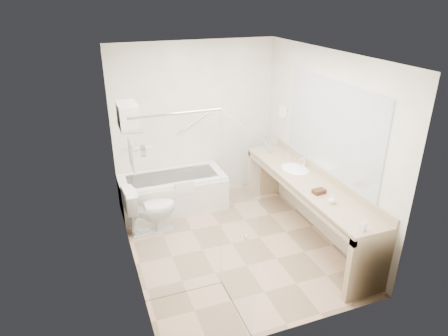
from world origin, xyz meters
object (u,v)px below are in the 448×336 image
object	(u,v)px
bathtub	(173,192)
water_bottle_left	(288,157)
toilet	(151,209)
vanity_counter	(307,194)
amenity_basket	(319,191)

from	to	relation	value
bathtub	water_bottle_left	world-z (taller)	water_bottle_left
toilet	water_bottle_left	distance (m)	2.11
toilet	water_bottle_left	xyz separation A→B (m)	(2.02, -0.23, 0.58)
bathtub	toilet	distance (m)	0.71
vanity_counter	water_bottle_left	xyz separation A→B (m)	(0.04, 0.62, 0.29)
vanity_counter	amenity_basket	xyz separation A→B (m)	(-0.07, -0.37, 0.24)
amenity_basket	toilet	bearing A→B (deg)	147.36
bathtub	vanity_counter	bearing A→B (deg)	-42.35
vanity_counter	water_bottle_left	distance (m)	0.69
bathtub	amenity_basket	size ratio (longest dim) A/B	10.24
bathtub	toilet	bearing A→B (deg)	-129.87
vanity_counter	amenity_basket	world-z (taller)	vanity_counter
bathtub	vanity_counter	world-z (taller)	vanity_counter
water_bottle_left	bathtub	bearing A→B (deg)	153.95
vanity_counter	toilet	xyz separation A→B (m)	(-1.97, 0.85, -0.29)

